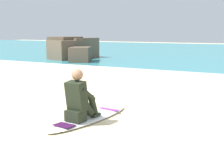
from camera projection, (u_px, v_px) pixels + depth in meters
The scene contains 5 objects.
ground_plane at pixel (55, 125), 5.80m from camera, with size 80.00×80.00×0.00m, color beige.
breaking_foam at pixel (178, 74), 12.16m from camera, with size 80.00×0.90×0.11m, color white.
surfboard_main at pixel (90, 118), 6.14m from camera, with size 0.72×2.34×0.08m.
surfer_seated at pixel (79, 100), 5.83m from camera, with size 0.39×0.72×0.95m.
rock_outcrop_distant at pixel (72, 50), 18.18m from camera, with size 3.49×3.94×1.35m.
Camera 1 is at (3.62, -4.39, 1.70)m, focal length 51.14 mm.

